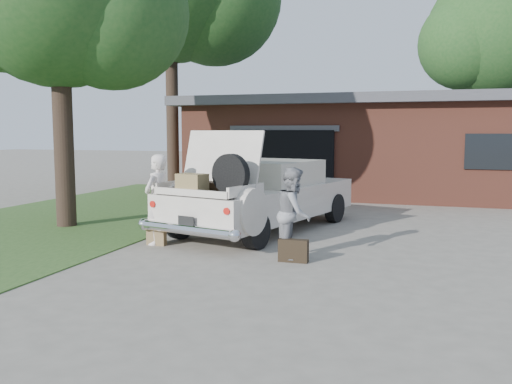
% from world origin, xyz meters
% --- Properties ---
extents(ground, '(90.00, 90.00, 0.00)m').
position_xyz_m(ground, '(0.00, 0.00, 0.00)').
color(ground, gray).
rests_on(ground, ground).
extents(grass_strip, '(6.00, 16.00, 0.02)m').
position_xyz_m(grass_strip, '(-5.50, 3.00, 0.01)').
color(grass_strip, '#2D4C1E').
rests_on(grass_strip, ground).
extents(house, '(12.80, 7.80, 3.30)m').
position_xyz_m(house, '(0.98, 11.47, 1.67)').
color(house, brown).
rests_on(house, ground).
extents(tree_right, '(5.93, 5.15, 8.57)m').
position_xyz_m(tree_right, '(5.14, 15.29, 5.74)').
color(tree_right, '#38281E').
rests_on(tree_right, ground).
extents(sedan, '(3.29, 5.66, 2.18)m').
position_xyz_m(sedan, '(-0.56, 2.82, 0.78)').
color(sedan, beige).
rests_on(sedan, ground).
extents(woman_left, '(0.48, 0.67, 1.73)m').
position_xyz_m(woman_left, '(-2.05, 0.78, 0.87)').
color(woman_left, silver).
rests_on(woman_left, ground).
extents(woman_right, '(0.68, 0.83, 1.56)m').
position_xyz_m(woman_right, '(0.72, 0.46, 0.78)').
color(woman_right, gray).
rests_on(woman_right, ground).
extents(suitcase_left, '(0.38, 0.14, 0.29)m').
position_xyz_m(suitcase_left, '(-2.02, 0.68, 0.15)').
color(suitcase_left, olive).
rests_on(suitcase_left, ground).
extents(suitcase_right, '(0.50, 0.16, 0.38)m').
position_xyz_m(suitcase_right, '(0.79, 0.18, 0.19)').
color(suitcase_right, black).
rests_on(suitcase_right, ground).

